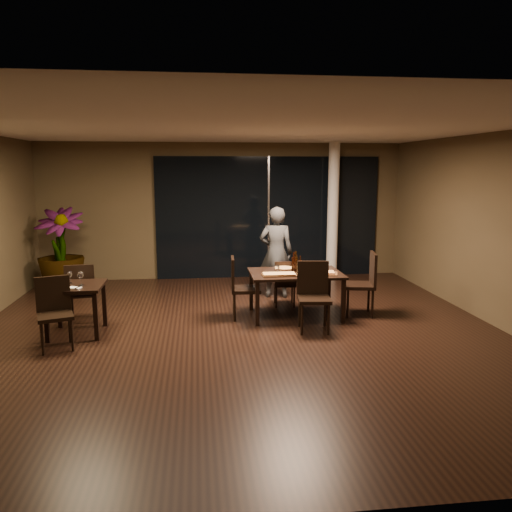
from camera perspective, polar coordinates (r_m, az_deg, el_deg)
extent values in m
plane|color=black|center=(7.54, -1.89, -8.89)|extent=(8.00, 8.00, 0.00)
cube|color=#433824|center=(11.22, -3.73, 5.16)|extent=(8.00, 0.10, 3.00)
cube|color=#433824|center=(3.26, 4.17, -6.82)|extent=(8.00, 0.10, 3.00)
cube|color=#433824|center=(8.55, 26.23, 2.65)|extent=(0.10, 8.00, 3.00)
cube|color=silver|center=(7.16, -2.03, 14.63)|extent=(8.00, 8.00, 0.04)
cube|color=black|center=(11.24, 1.42, 4.42)|extent=(5.00, 0.06, 2.70)
cylinder|color=silver|center=(11.21, 8.78, 5.07)|extent=(0.24, 0.24, 3.00)
cube|color=black|center=(8.25, 4.54, -2.00)|extent=(1.50, 1.00, 0.04)
cube|color=black|center=(7.81, 0.15, -5.49)|extent=(0.06, 0.06, 0.71)
cube|color=black|center=(8.09, 9.93, -5.10)|extent=(0.06, 0.06, 0.71)
cube|color=black|center=(8.66, -0.56, -3.95)|extent=(0.06, 0.06, 0.71)
cube|color=black|center=(8.91, 8.31, -3.65)|extent=(0.06, 0.06, 0.71)
cube|color=black|center=(7.82, -19.96, -3.26)|extent=(0.80, 0.80, 0.04)
cube|color=black|center=(7.68, -22.85, -6.58)|extent=(0.06, 0.06, 0.71)
cube|color=black|center=(7.52, -17.83, -6.61)|extent=(0.06, 0.06, 0.71)
cube|color=black|center=(8.31, -21.58, -5.27)|extent=(0.06, 0.06, 0.71)
cube|color=black|center=(8.16, -16.94, -5.26)|extent=(0.06, 0.06, 0.71)
cube|color=black|center=(8.97, 3.27, -3.20)|extent=(0.42, 0.42, 0.04)
cylinder|color=black|center=(9.19, 4.15, -4.16)|extent=(0.03, 0.03, 0.40)
cylinder|color=black|center=(9.15, 2.17, -4.19)|extent=(0.03, 0.03, 0.40)
cylinder|color=black|center=(8.88, 4.38, -4.66)|extent=(0.03, 0.03, 0.40)
cylinder|color=black|center=(8.85, 2.34, -4.70)|extent=(0.03, 0.03, 0.40)
cube|color=black|center=(8.75, 3.40, -2.06)|extent=(0.39, 0.06, 0.44)
cube|color=black|center=(7.59, 6.65, -4.94)|extent=(0.53, 0.53, 0.05)
cylinder|color=black|center=(7.45, 5.27, -7.18)|extent=(0.04, 0.04, 0.49)
cylinder|color=black|center=(7.50, 8.30, -7.13)|extent=(0.04, 0.04, 0.49)
cylinder|color=black|center=(7.82, 5.00, -6.33)|extent=(0.04, 0.04, 0.49)
cylinder|color=black|center=(7.87, 7.87, -6.29)|extent=(0.04, 0.04, 0.49)
cube|color=black|center=(7.74, 6.50, -2.56)|extent=(0.48, 0.10, 0.55)
cube|color=black|center=(8.20, -1.17, -3.84)|extent=(0.49, 0.49, 0.05)
cylinder|color=black|center=(8.09, 0.27, -5.79)|extent=(0.04, 0.04, 0.48)
cylinder|color=black|center=(8.46, 0.08, -5.08)|extent=(0.04, 0.04, 0.48)
cylinder|color=black|center=(8.07, -2.46, -5.84)|extent=(0.04, 0.04, 0.48)
cylinder|color=black|center=(8.44, -2.54, -5.13)|extent=(0.04, 0.04, 0.48)
cube|color=black|center=(8.14, -2.68, -2.04)|extent=(0.07, 0.47, 0.53)
cube|color=black|center=(8.55, 11.69, -3.32)|extent=(0.57, 0.57, 0.06)
cylinder|color=black|center=(8.78, 10.14, -4.61)|extent=(0.04, 0.04, 0.50)
cylinder|color=black|center=(8.39, 10.45, -5.30)|extent=(0.04, 0.04, 0.50)
cylinder|color=black|center=(8.83, 12.74, -4.61)|extent=(0.04, 0.04, 0.50)
cylinder|color=black|center=(8.45, 13.17, -5.30)|extent=(0.04, 0.04, 0.50)
cube|color=black|center=(8.52, 13.24, -1.49)|extent=(0.13, 0.49, 0.56)
cube|color=black|center=(8.52, -19.27, -4.05)|extent=(0.49, 0.49, 0.05)
cylinder|color=black|center=(8.74, -17.88, -5.18)|extent=(0.04, 0.04, 0.45)
cylinder|color=black|center=(8.77, -20.25, -5.25)|extent=(0.04, 0.04, 0.45)
cylinder|color=black|center=(8.39, -18.06, -5.81)|extent=(0.04, 0.04, 0.45)
cylinder|color=black|center=(8.43, -20.53, -5.89)|extent=(0.04, 0.04, 0.45)
cube|color=black|center=(8.27, -19.50, -2.69)|extent=(0.45, 0.09, 0.51)
cube|color=black|center=(7.34, -21.97, -6.39)|extent=(0.57, 0.57, 0.05)
cylinder|color=black|center=(7.22, -23.24, -8.66)|extent=(0.04, 0.04, 0.46)
cylinder|color=black|center=(7.24, -20.28, -8.42)|extent=(0.04, 0.04, 0.46)
cylinder|color=black|center=(7.58, -23.35, -7.81)|extent=(0.04, 0.04, 0.46)
cylinder|color=black|center=(7.59, -20.53, -7.58)|extent=(0.04, 0.04, 0.46)
cube|color=black|center=(7.47, -22.19, -4.07)|extent=(0.44, 0.18, 0.51)
imported|color=#313437|center=(9.46, 2.31, 0.42)|extent=(0.65, 0.48, 1.74)
imported|color=#1A4F1B|center=(10.71, -21.45, 0.67)|extent=(0.93, 0.93, 1.67)
cube|color=#402814|center=(7.98, 2.66, -2.20)|extent=(0.55, 0.28, 0.01)
cube|color=#4E2D19|center=(8.17, 7.09, -1.97)|extent=(0.69, 0.47, 0.01)
cylinder|color=#AC2B13|center=(8.54, 3.26, -1.39)|extent=(0.31, 0.31, 0.01)
cylinder|color=white|center=(8.30, 2.44, -1.45)|extent=(0.08, 0.08, 0.09)
cylinder|color=white|center=(8.44, 5.66, -1.26)|extent=(0.08, 0.08, 0.10)
cube|color=white|center=(8.28, 8.25, -1.83)|extent=(0.19, 0.13, 0.01)
cube|color=white|center=(8.58, 7.54, -1.40)|extent=(0.20, 0.14, 0.01)
cube|color=white|center=(7.59, -20.03, -3.44)|extent=(0.21, 0.17, 0.01)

